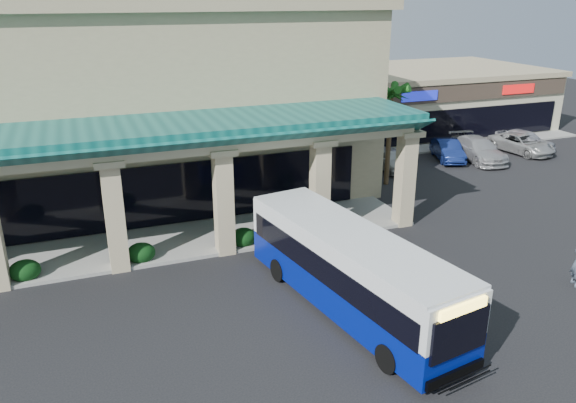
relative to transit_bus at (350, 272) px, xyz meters
name	(u,v)px	position (x,y,z in m)	size (l,w,h in m)	color
ground	(338,295)	(0.09, 1.00, -1.50)	(110.00, 110.00, 0.00)	black
main_building	(81,93)	(-7.91, 17.00, 4.18)	(30.80, 14.80, 11.35)	tan
arcade	(98,194)	(-7.91, 7.80, 1.35)	(30.00, 6.20, 5.70)	#0D524F
strip_mall	(407,98)	(18.09, 25.00, 0.95)	(22.50, 12.50, 4.90)	beige
palm_0	(389,130)	(8.59, 12.00, 1.80)	(2.40, 2.40, 6.60)	#175316
palm_1	(378,125)	(9.59, 15.00, 1.40)	(2.40, 2.40, 5.80)	#175316
broadleaf_tree	(318,120)	(7.59, 20.00, 0.91)	(2.60, 2.60, 4.81)	black
transit_bus	(350,272)	(0.00, 0.00, 0.00)	(2.50, 10.72, 2.99)	#041488
car_silver	(390,159)	(10.36, 14.61, -0.80)	(1.64, 4.08, 1.39)	#BBBBBB
car_white	(448,150)	(15.18, 15.09, -0.81)	(1.46, 4.18, 1.38)	navy
car_red	(478,149)	(17.06, 14.28, -0.73)	(2.15, 5.29, 1.54)	#A5A5A8
car_gray	(522,144)	(21.24, 14.73, -0.83)	(2.23, 4.84, 1.34)	#A9A9A9
car_extra	(525,140)	(22.07, 15.35, -0.76)	(1.74, 4.32, 1.47)	#B0AFB9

